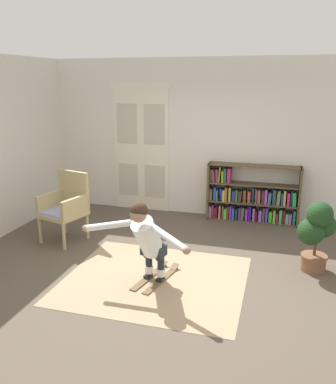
{
  "coord_description": "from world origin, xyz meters",
  "views": [
    {
      "loc": [
        1.38,
        -4.69,
        2.49
      ],
      "look_at": [
        -0.03,
        0.27,
        1.05
      ],
      "focal_mm": 37.35,
      "sensor_mm": 36.0,
      "label": 1
    }
  ],
  "objects": [
    {
      "name": "ground_plane",
      "position": [
        0.0,
        0.0,
        0.0
      ],
      "size": [
        7.2,
        7.2,
        0.0
      ],
      "primitive_type": "plane",
      "color": "brown"
    },
    {
      "name": "back_wall",
      "position": [
        0.0,
        2.6,
        1.45
      ],
      "size": [
        6.0,
        0.1,
        2.9
      ],
      "primitive_type": "cube",
      "color": "silver",
      "rests_on": "ground"
    },
    {
      "name": "double_door",
      "position": [
        -1.22,
        2.54,
        1.23
      ],
      "size": [
        1.22,
        0.05,
        2.45
      ],
      "color": "silver",
      "rests_on": "ground"
    },
    {
      "name": "rug",
      "position": [
        -0.07,
        -0.23,
        0.0
      ],
      "size": [
        2.3,
        1.98,
        0.01
      ],
      "primitive_type": "cube",
      "color": "tan",
      "rests_on": "ground"
    },
    {
      "name": "bookshelf",
      "position": [
        0.91,
        2.39,
        0.43
      ],
      "size": [
        1.64,
        0.3,
        1.05
      ],
      "color": "brown",
      "rests_on": "ground"
    },
    {
      "name": "wicker_chair",
      "position": [
        -1.84,
        0.69,
        0.58
      ],
      "size": [
        0.74,
        0.74,
        1.1
      ],
      "color": "tan",
      "rests_on": "ground"
    },
    {
      "name": "potted_plant",
      "position": [
        1.92,
        0.56,
        0.6
      ],
      "size": [
        0.5,
        0.47,
        1.01
      ],
      "color": "brown",
      "rests_on": "ground"
    },
    {
      "name": "skis_pair",
      "position": [
        -0.06,
        -0.2,
        0.02
      ],
      "size": [
        0.45,
        0.86,
        0.07
      ],
      "color": "brown",
      "rests_on": "rug"
    },
    {
      "name": "person_skier",
      "position": [
        -0.11,
        -0.42,
        0.68
      ],
      "size": [
        1.45,
        0.8,
        1.07
      ],
      "color": "white",
      "rests_on": "skis_pair"
    }
  ]
}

